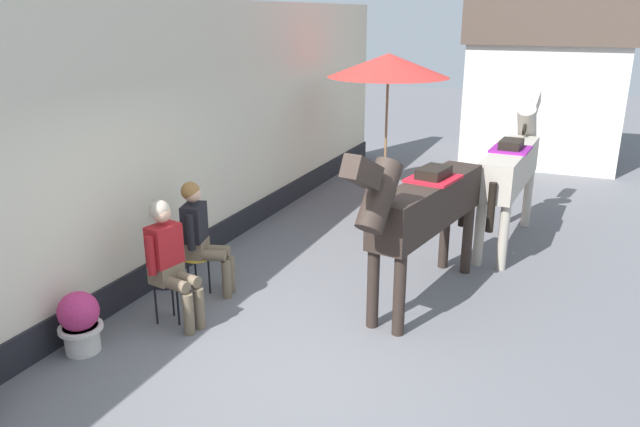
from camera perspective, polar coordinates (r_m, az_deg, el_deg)
name	(u,v)px	position (r m, az deg, el deg)	size (l,w,h in m)	color
ground_plane	(395,250)	(8.76, 7.08, -3.46)	(40.00, 40.00, 0.00)	slate
pub_facade_wall	(176,150)	(8.10, -13.32, 5.77)	(0.34, 14.00, 3.40)	beige
distant_cottage	(546,81)	(14.66, 20.43, 11.58)	(3.40, 2.60, 3.50)	silver
seated_visitor_near	(169,257)	(6.62, -13.96, -3.99)	(0.61, 0.48, 1.39)	black
seated_visitor_far	(200,233)	(7.26, -11.17, -1.77)	(0.61, 0.48, 1.39)	gold
saddled_horse_near	(423,207)	(6.91, 9.68, 0.62)	(0.83, 2.97, 2.06)	#2D231E
saddled_horse_far	(512,165)	(9.13, 17.55, 4.35)	(0.58, 3.00, 2.06)	#B2A899
flower_planter_middle	(80,321)	(6.53, -21.61, -9.37)	(0.43, 0.43, 0.64)	beige
cafe_parasol	(388,66)	(10.73, 6.43, 13.56)	(2.10, 2.10, 2.58)	black
spare_stool_white	(394,205)	(9.48, 6.92, 0.81)	(0.32, 0.32, 0.46)	white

